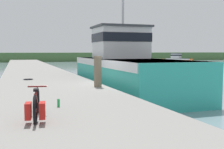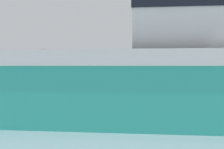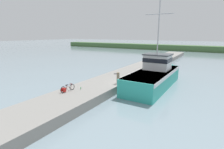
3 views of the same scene
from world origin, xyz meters
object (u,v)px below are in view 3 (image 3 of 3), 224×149
object	(u,v)px
bicycle_touring	(66,89)
mooring_post	(118,78)
fishing_boat_main	(155,75)
water_bottle_on_curb	(81,88)

from	to	relation	value
bicycle_touring	mooring_post	world-z (taller)	mooring_post
fishing_boat_main	water_bottle_on_curb	size ratio (longest dim) A/B	61.33
fishing_boat_main	bicycle_touring	size ratio (longest dim) A/B	7.89
fishing_boat_main	bicycle_touring	world-z (taller)	fishing_boat_main
bicycle_touring	water_bottle_on_curb	bearing A→B (deg)	70.08
bicycle_touring	mooring_post	size ratio (longest dim) A/B	1.29
mooring_post	water_bottle_on_curb	xyz separation A→B (m)	(-2.19, -3.77, -0.54)
fishing_boat_main	bicycle_touring	xyz separation A→B (m)	(-5.75, -9.18, -0.19)
fishing_boat_main	water_bottle_on_curb	bearing A→B (deg)	-122.44
mooring_post	water_bottle_on_curb	bearing A→B (deg)	-120.19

